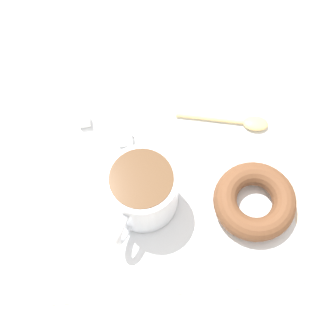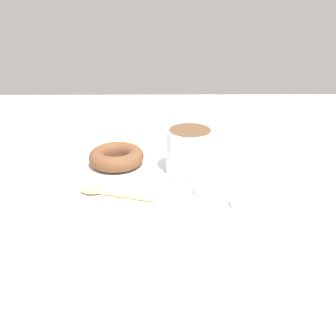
{
  "view_description": "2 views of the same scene",
  "coord_description": "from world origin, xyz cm",
  "px_view_note": "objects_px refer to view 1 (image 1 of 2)",
  "views": [
    {
      "loc": [
        21.86,
        -4.68,
        59.39
      ],
      "look_at": [
        -2.04,
        -0.81,
        2.3
      ],
      "focal_mm": 50.0,
      "sensor_mm": 36.0,
      "label": 1
    },
    {
      "loc": [
        -63.27,
        -0.31,
        31.32
      ],
      "look_at": [
        -2.04,
        -0.81,
        2.3
      ],
      "focal_mm": 40.0,
      "sensor_mm": 36.0,
      "label": 2
    }
  ],
  "objects_px": {
    "donut": "(255,201)",
    "sugar_cube": "(84,120)",
    "spoon": "(243,122)",
    "sugar_cube_extra": "(125,137)",
    "coffee_cup": "(142,191)"
  },
  "relations": [
    {
      "from": "sugar_cube",
      "to": "spoon",
      "type": "bearing_deg",
      "value": 80.51
    },
    {
      "from": "sugar_cube",
      "to": "coffee_cup",
      "type": "bearing_deg",
      "value": 26.88
    },
    {
      "from": "coffee_cup",
      "to": "sugar_cube_extra",
      "type": "relative_size",
      "value": 5.61
    },
    {
      "from": "coffee_cup",
      "to": "sugar_cube",
      "type": "distance_m",
      "value": 0.15
    },
    {
      "from": "donut",
      "to": "sugar_cube",
      "type": "xyz_separation_m",
      "value": [
        -0.16,
        -0.21,
        -0.01
      ]
    },
    {
      "from": "donut",
      "to": "sugar_cube_extra",
      "type": "relative_size",
      "value": 5.48
    },
    {
      "from": "coffee_cup",
      "to": "sugar_cube",
      "type": "height_order",
      "value": "coffee_cup"
    },
    {
      "from": "coffee_cup",
      "to": "sugar_cube_extra",
      "type": "xyz_separation_m",
      "value": [
        -0.09,
        -0.01,
        -0.03
      ]
    },
    {
      "from": "sugar_cube",
      "to": "sugar_cube_extra",
      "type": "distance_m",
      "value": 0.07
    },
    {
      "from": "donut",
      "to": "sugar_cube",
      "type": "bearing_deg",
      "value": -127.27
    },
    {
      "from": "coffee_cup",
      "to": "spoon",
      "type": "relative_size",
      "value": 0.85
    },
    {
      "from": "sugar_cube_extra",
      "to": "donut",
      "type": "bearing_deg",
      "value": 51.85
    },
    {
      "from": "donut",
      "to": "spoon",
      "type": "relative_size",
      "value": 0.83
    },
    {
      "from": "sugar_cube",
      "to": "sugar_cube_extra",
      "type": "xyz_separation_m",
      "value": [
        0.04,
        0.05,
        0.0
      ]
    },
    {
      "from": "spoon",
      "to": "sugar_cube",
      "type": "relative_size",
      "value": 8.13
    }
  ]
}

